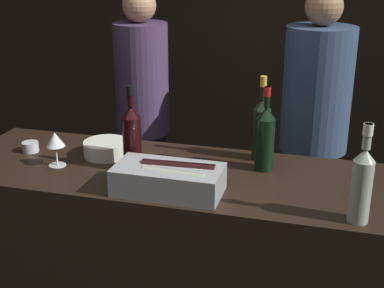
% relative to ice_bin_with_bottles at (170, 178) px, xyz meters
% --- Properties ---
extents(wall_back_chalkboard, '(6.40, 0.06, 2.80)m').
position_rel_ice_bin_with_bottles_xyz_m(wall_back_chalkboard, '(0.02, 2.38, 0.31)').
color(wall_back_chalkboard, black).
rests_on(wall_back_chalkboard, ground_plane).
extents(bar_counter, '(2.12, 0.66, 1.03)m').
position_rel_ice_bin_with_bottles_xyz_m(bar_counter, '(0.02, 0.20, -0.58)').
color(bar_counter, black).
rests_on(bar_counter, ground_plane).
extents(ice_bin_with_bottles, '(0.42, 0.21, 0.12)m').
position_rel_ice_bin_with_bottles_xyz_m(ice_bin_with_bottles, '(0.00, 0.00, 0.00)').
color(ice_bin_with_bottles, '#9EA0A5').
rests_on(ice_bin_with_bottles, bar_counter).
extents(bowl_white, '(0.21, 0.21, 0.07)m').
position_rel_ice_bin_with_bottles_xyz_m(bowl_white, '(-0.40, 0.29, -0.02)').
color(bowl_white, silver).
rests_on(bowl_white, bar_counter).
extents(wine_glass, '(0.08, 0.08, 0.15)m').
position_rel_ice_bin_with_bottles_xyz_m(wine_glass, '(-0.56, 0.12, 0.06)').
color(wine_glass, silver).
rests_on(wine_glass, bar_counter).
extents(candle_votive, '(0.08, 0.08, 0.05)m').
position_rel_ice_bin_with_bottles_xyz_m(candle_votive, '(-0.77, 0.24, -0.04)').
color(candle_votive, silver).
rests_on(candle_votive, bar_counter).
extents(red_wine_bottle_burgundy, '(0.08, 0.08, 0.37)m').
position_rel_ice_bin_with_bottles_xyz_m(red_wine_bottle_burgundy, '(0.32, 0.33, 0.09)').
color(red_wine_bottle_burgundy, black).
rests_on(red_wine_bottle_burgundy, bar_counter).
extents(white_wine_bottle, '(0.07, 0.07, 0.36)m').
position_rel_ice_bin_with_bottles_xyz_m(white_wine_bottle, '(0.70, -0.05, 0.09)').
color(white_wine_bottle, '#9EA899').
rests_on(white_wine_bottle, bar_counter).
extents(red_wine_bottle_black_foil, '(0.08, 0.08, 0.37)m').
position_rel_ice_bin_with_bottles_xyz_m(red_wine_bottle_black_foil, '(-0.22, 0.17, 0.09)').
color(red_wine_bottle_black_foil, black).
rests_on(red_wine_bottle_black_foil, bar_counter).
extents(champagne_bottle, '(0.08, 0.08, 0.38)m').
position_rel_ice_bin_with_bottles_xyz_m(champagne_bottle, '(0.29, 0.44, 0.09)').
color(champagne_bottle, black).
rests_on(champagne_bottle, bar_counter).
extents(person_in_hoodie, '(0.40, 0.40, 1.73)m').
position_rel_ice_bin_with_bottles_xyz_m(person_in_hoodie, '(0.49, 1.28, -0.13)').
color(person_in_hoodie, black).
rests_on(person_in_hoodie, ground_plane).
extents(person_blond_tee, '(0.35, 0.35, 1.70)m').
position_rel_ice_bin_with_bottles_xyz_m(person_blond_tee, '(-0.62, 1.34, -0.14)').
color(person_blond_tee, black).
rests_on(person_blond_tee, ground_plane).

